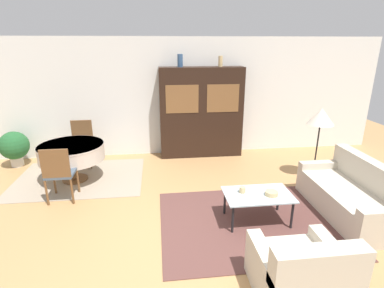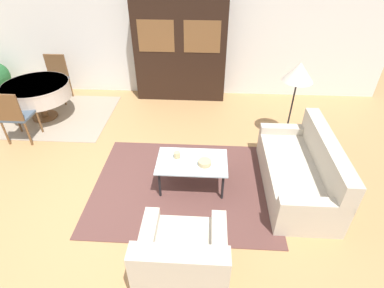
{
  "view_description": "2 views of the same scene",
  "coord_description": "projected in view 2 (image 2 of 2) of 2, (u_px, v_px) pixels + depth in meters",
  "views": [
    {
      "loc": [
        -0.36,
        -3.32,
        2.56
      ],
      "look_at": [
        0.2,
        1.4,
        0.95
      ],
      "focal_mm": 28.0,
      "sensor_mm": 36.0,
      "label": 1
    },
    {
      "loc": [
        1.26,
        -2.8,
        3.08
      ],
      "look_at": [
        1.07,
        0.46,
        0.75
      ],
      "focal_mm": 28.0,
      "sensor_mm": 36.0,
      "label": 2
    }
  ],
  "objects": [
    {
      "name": "armchair",
      "position": [
        182.0,
        260.0,
        3.1
      ],
      "size": [
        0.91,
        0.85,
        0.82
      ],
      "color": "beige",
      "rests_on": "ground_plane"
    },
    {
      "name": "couch",
      "position": [
        301.0,
        172.0,
        4.23
      ],
      "size": [
        0.85,
        1.78,
        0.85
      ],
      "rotation": [
        0.0,
        0.0,
        1.57
      ],
      "color": "beige",
      "rests_on": "ground_plane"
    },
    {
      "name": "dining_table",
      "position": [
        37.0,
        91.0,
        5.72
      ],
      "size": [
        1.22,
        1.22,
        0.73
      ],
      "color": "brown",
      "rests_on": "dining_rug"
    },
    {
      "name": "dining_rug",
      "position": [
        51.0,
        115.0,
        6.11
      ],
      "size": [
        2.44,
        1.81,
        0.01
      ],
      "color": "gray",
      "rests_on": "ground_plane"
    },
    {
      "name": "display_cabinet",
      "position": [
        180.0,
        51.0,
        6.24
      ],
      "size": [
        1.9,
        0.41,
        2.06
      ],
      "color": "black",
      "rests_on": "ground_plane"
    },
    {
      "name": "coffee_table",
      "position": [
        192.0,
        164.0,
        4.21
      ],
      "size": [
        0.99,
        0.62,
        0.44
      ],
      "color": "black",
      "rests_on": "area_rug"
    },
    {
      "name": "area_rug",
      "position": [
        184.0,
        186.0,
        4.43
      ],
      "size": [
        2.64,
        2.08,
        0.01
      ],
      "color": "brown",
      "rests_on": "ground_plane"
    },
    {
      "name": "bowl",
      "position": [
        205.0,
        163.0,
        4.11
      ],
      "size": [
        0.18,
        0.18,
        0.07
      ],
      "color": "tan",
      "rests_on": "coffee_table"
    },
    {
      "name": "cup",
      "position": [
        177.0,
        155.0,
        4.23
      ],
      "size": [
        0.09,
        0.09,
        0.09
      ],
      "color": "tan",
      "rests_on": "coffee_table"
    },
    {
      "name": "floor_lamp",
      "position": [
        299.0,
        74.0,
        4.78
      ],
      "size": [
        0.49,
        0.49,
        1.41
      ],
      "color": "black",
      "rests_on": "ground_plane"
    },
    {
      "name": "dining_chair_near",
      "position": [
        14.0,
        114.0,
        5.06
      ],
      "size": [
        0.44,
        0.44,
        0.96
      ],
      "color": "brown",
      "rests_on": "dining_rug"
    },
    {
      "name": "dining_chair_far",
      "position": [
        56.0,
        75.0,
        6.41
      ],
      "size": [
        0.44,
        0.44,
        0.96
      ],
      "rotation": [
        0.0,
        0.0,
        3.14
      ],
      "color": "brown",
      "rests_on": "dining_rug"
    },
    {
      "name": "ground_plane",
      "position": [
        113.0,
        205.0,
        4.13
      ],
      "size": [
        14.0,
        14.0,
        0.0
      ],
      "primitive_type": "plane",
      "color": "tan"
    },
    {
      "name": "wall_back",
      "position": [
        150.0,
        32.0,
        6.29
      ],
      "size": [
        10.0,
        0.06,
        2.7
      ],
      "color": "white",
      "rests_on": "ground_plane"
    }
  ]
}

